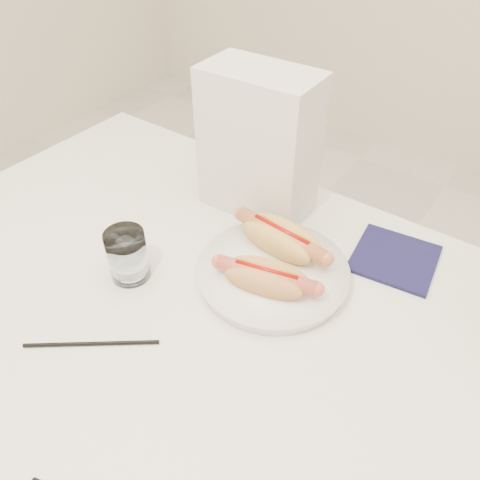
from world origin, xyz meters
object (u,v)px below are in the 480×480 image
Objects in this scene: table at (206,341)px; plate at (273,274)px; hotdog_right at (266,278)px; water_glass at (128,255)px; napkin_box at (259,144)px; hotdog_left at (281,238)px.

plate is at bearing 72.90° from table.
hotdog_right is (0.01, -0.04, 0.03)m from plate.
napkin_box is (0.06, 0.28, 0.09)m from water_glass.
table is 4.55× the size of napkin_box.
plate is 2.69× the size of water_glass.
napkin_box reaches higher than hotdog_left.
water_glass is (-0.20, -0.09, 0.00)m from hotdog_right.
hotdog_right reaches higher than table.
plate is 0.05m from hotdog_right.
hotdog_right is at bearing -54.47° from napkin_box.
hotdog_left is 0.09m from hotdog_right.
napkin_box is at bearing 143.98° from hotdog_left.
water_glass is (-0.17, -0.18, 0.00)m from hotdog_left.
hotdog_left is at bearing -43.08° from napkin_box.
hotdog_right is at bearing -66.46° from hotdog_left.
table is 0.20m from hotdog_left.
napkin_box is (-0.12, 0.10, 0.09)m from hotdog_left.
plate is 1.35× the size of hotdog_left.
water_glass reaches higher than hotdog_right.
hotdog_right is at bearing -72.66° from plate.
napkin_box is (-0.13, 0.15, 0.12)m from plate.
table is 0.15m from plate.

